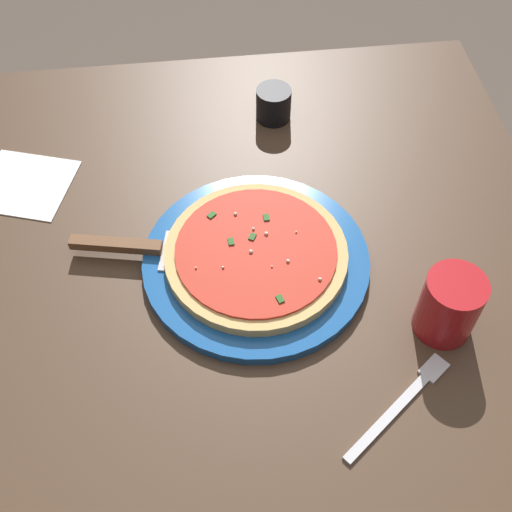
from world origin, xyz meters
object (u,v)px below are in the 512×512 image
object	(u,v)px
cup_small_sauce	(274,104)
pizza	(256,254)
napkin_folded_right	(25,185)
cup_tall_drink	(449,306)
fork	(403,401)
serving_plate	(256,261)
pizza_server	(144,248)

from	to	relation	value
cup_small_sauce	pizza	bearing A→B (deg)	77.90
cup_small_sauce	napkin_folded_right	xyz separation A→B (m)	(0.40, 0.11, -0.03)
cup_tall_drink	napkin_folded_right	distance (m)	0.65
cup_small_sauce	fork	xyz separation A→B (m)	(-0.09, 0.53, -0.03)
cup_tall_drink	serving_plate	bearing A→B (deg)	-28.91
pizza	pizza_server	distance (m)	0.16
napkin_folded_right	cup_tall_drink	bearing A→B (deg)	150.51
serving_plate	pizza_server	bearing A→B (deg)	-11.86
serving_plate	pizza	size ratio (longest dim) A/B	1.25
fork	cup_tall_drink	bearing A→B (deg)	-127.58
pizza_server	cup_tall_drink	size ratio (longest dim) A/B	2.34
pizza	cup_small_sauce	size ratio (longest dim) A/B	4.34
pizza	napkin_folded_right	xyz separation A→B (m)	(0.34, -0.19, -0.02)
pizza_server	fork	xyz separation A→B (m)	(-0.31, 0.26, -0.02)
cup_tall_drink	napkin_folded_right	size ratio (longest dim) A/B	0.70
pizza_server	cup_small_sauce	world-z (taller)	cup_small_sauce
pizza	napkin_folded_right	bearing A→B (deg)	-29.88
pizza	cup_small_sauce	xyz separation A→B (m)	(-0.07, -0.31, 0.00)
pizza	pizza_server	world-z (taller)	pizza
serving_plate	pizza_server	size ratio (longest dim) A/B	1.41
serving_plate	cup_small_sauce	size ratio (longest dim) A/B	5.43
cup_tall_drink	fork	world-z (taller)	cup_tall_drink
napkin_folded_right	fork	size ratio (longest dim) A/B	0.87
fork	pizza	bearing A→B (deg)	-56.11
pizza	fork	xyz separation A→B (m)	(-0.15, 0.23, -0.02)
cup_small_sauce	cup_tall_drink	bearing A→B (deg)	110.78
serving_plate	cup_tall_drink	xyz separation A→B (m)	(-0.23, 0.13, 0.04)
pizza	cup_tall_drink	size ratio (longest dim) A/B	2.65
cup_small_sauce	serving_plate	bearing A→B (deg)	77.90
cup_tall_drink	cup_small_sauce	world-z (taller)	cup_tall_drink
serving_plate	pizza_server	distance (m)	0.16
cup_tall_drink	cup_small_sauce	xyz separation A→B (m)	(0.16, -0.43, -0.02)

